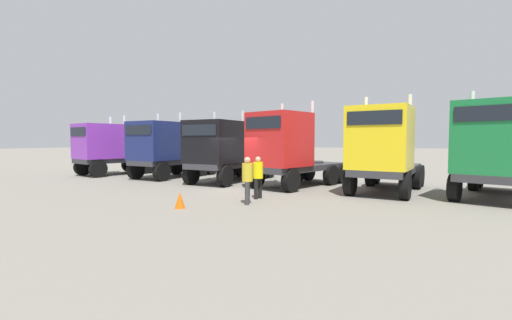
{
  "coord_description": "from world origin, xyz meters",
  "views": [
    {
      "loc": [
        8.42,
        -14.86,
        2.36
      ],
      "look_at": [
        -0.42,
        3.04,
        1.24
      ],
      "focal_mm": 24.57,
      "sensor_mm": 36.0,
      "label": 1
    }
  ],
  "objects_px": {
    "semi_truck_black": "(221,150)",
    "visitor_with_camera": "(247,177)",
    "semi_truck_navy": "(162,149)",
    "semi_truck_yellow": "(383,149)",
    "semi_truck_purple": "(107,148)",
    "semi_truck_red": "(287,149)",
    "semi_truck_green": "(495,149)",
    "traffic_cone_near": "(180,200)",
    "visitor_in_hivis": "(258,174)"
  },
  "relations": [
    {
      "from": "traffic_cone_near",
      "to": "semi_truck_red",
      "type": "bearing_deg",
      "value": 78.16
    },
    {
      "from": "semi_truck_green",
      "to": "visitor_in_hivis",
      "type": "distance_m",
      "value": 9.28
    },
    {
      "from": "semi_truck_black",
      "to": "visitor_in_hivis",
      "type": "xyz_separation_m",
      "value": [
        4.09,
        -3.77,
        -0.82
      ]
    },
    {
      "from": "semi_truck_purple",
      "to": "traffic_cone_near",
      "type": "xyz_separation_m",
      "value": [
        11.93,
        -7.18,
        -1.55
      ]
    },
    {
      "from": "semi_truck_yellow",
      "to": "semi_truck_purple",
      "type": "bearing_deg",
      "value": -86.95
    },
    {
      "from": "semi_truck_purple",
      "to": "semi_truck_red",
      "type": "height_order",
      "value": "semi_truck_red"
    },
    {
      "from": "semi_truck_purple",
      "to": "visitor_in_hivis",
      "type": "height_order",
      "value": "semi_truck_purple"
    },
    {
      "from": "semi_truck_purple",
      "to": "semi_truck_green",
      "type": "xyz_separation_m",
      "value": [
        21.94,
        -0.49,
        0.17
      ]
    },
    {
      "from": "semi_truck_purple",
      "to": "traffic_cone_near",
      "type": "bearing_deg",
      "value": 72.73
    },
    {
      "from": "semi_truck_green",
      "to": "visitor_in_hivis",
      "type": "relative_size",
      "value": 3.88
    },
    {
      "from": "semi_truck_navy",
      "to": "semi_truck_yellow",
      "type": "relative_size",
      "value": 0.97
    },
    {
      "from": "semi_truck_green",
      "to": "visitor_in_hivis",
      "type": "xyz_separation_m",
      "value": [
        -8.47,
        -3.66,
        -1.02
      ]
    },
    {
      "from": "semi_truck_red",
      "to": "visitor_with_camera",
      "type": "distance_m",
      "value": 4.97
    },
    {
      "from": "visitor_in_hivis",
      "to": "visitor_with_camera",
      "type": "relative_size",
      "value": 0.98
    },
    {
      "from": "semi_truck_black",
      "to": "semi_truck_red",
      "type": "bearing_deg",
      "value": 89.69
    },
    {
      "from": "semi_truck_navy",
      "to": "semi_truck_purple",
      "type": "bearing_deg",
      "value": -85.1
    },
    {
      "from": "semi_truck_purple",
      "to": "traffic_cone_near",
      "type": "distance_m",
      "value": 14.01
    },
    {
      "from": "semi_truck_yellow",
      "to": "traffic_cone_near",
      "type": "relative_size",
      "value": 10.63
    },
    {
      "from": "semi_truck_navy",
      "to": "visitor_with_camera",
      "type": "relative_size",
      "value": 3.46
    },
    {
      "from": "semi_truck_green",
      "to": "visitor_with_camera",
      "type": "xyz_separation_m",
      "value": [
        -8.28,
        -4.95,
        -0.99
      ]
    },
    {
      "from": "visitor_in_hivis",
      "to": "traffic_cone_near",
      "type": "distance_m",
      "value": 3.47
    },
    {
      "from": "semi_truck_purple",
      "to": "semi_truck_black",
      "type": "bearing_deg",
      "value": 101.4
    },
    {
      "from": "visitor_with_camera",
      "to": "semi_truck_navy",
      "type": "bearing_deg",
      "value": -53.82
    },
    {
      "from": "semi_truck_navy",
      "to": "visitor_in_hivis",
      "type": "xyz_separation_m",
      "value": [
        8.64,
        -4.18,
        -0.84
      ]
    },
    {
      "from": "semi_truck_purple",
      "to": "visitor_with_camera",
      "type": "relative_size",
      "value": 3.54
    },
    {
      "from": "semi_truck_purple",
      "to": "traffic_cone_near",
      "type": "height_order",
      "value": "semi_truck_purple"
    },
    {
      "from": "semi_truck_purple",
      "to": "visitor_in_hivis",
      "type": "bearing_deg",
      "value": 86.64
    },
    {
      "from": "semi_truck_navy",
      "to": "visitor_with_camera",
      "type": "height_order",
      "value": "semi_truck_navy"
    },
    {
      "from": "semi_truck_navy",
      "to": "visitor_in_hivis",
      "type": "height_order",
      "value": "semi_truck_navy"
    },
    {
      "from": "semi_truck_yellow",
      "to": "visitor_in_hivis",
      "type": "relative_size",
      "value": 3.65
    },
    {
      "from": "visitor_in_hivis",
      "to": "semi_truck_navy",
      "type": "bearing_deg",
      "value": 164.9
    },
    {
      "from": "semi_truck_purple",
      "to": "semi_truck_green",
      "type": "bearing_deg",
      "value": 102.49
    },
    {
      "from": "semi_truck_green",
      "to": "visitor_with_camera",
      "type": "relative_size",
      "value": 3.78
    },
    {
      "from": "semi_truck_green",
      "to": "semi_truck_yellow",
      "type": "bearing_deg",
      "value": -72.79
    },
    {
      "from": "semi_truck_yellow",
      "to": "semi_truck_green",
      "type": "relative_size",
      "value": 0.94
    },
    {
      "from": "semi_truck_navy",
      "to": "visitor_with_camera",
      "type": "bearing_deg",
      "value": 62.79
    },
    {
      "from": "semi_truck_red",
      "to": "visitor_in_hivis",
      "type": "relative_size",
      "value": 3.67
    },
    {
      "from": "semi_truck_purple",
      "to": "semi_truck_black",
      "type": "xyz_separation_m",
      "value": [
        9.39,
        -0.39,
        -0.03
      ]
    },
    {
      "from": "semi_truck_black",
      "to": "visitor_with_camera",
      "type": "xyz_separation_m",
      "value": [
        4.28,
        -5.05,
        -0.79
      ]
    },
    {
      "from": "semi_truck_purple",
      "to": "semi_truck_red",
      "type": "xyz_separation_m",
      "value": [
        13.31,
        -0.57,
        0.1
      ]
    },
    {
      "from": "semi_truck_red",
      "to": "semi_truck_green",
      "type": "height_order",
      "value": "semi_truck_green"
    },
    {
      "from": "semi_truck_yellow",
      "to": "traffic_cone_near",
      "type": "height_order",
      "value": "semi_truck_yellow"
    },
    {
      "from": "semi_truck_red",
      "to": "visitor_in_hivis",
      "type": "distance_m",
      "value": 3.72
    },
    {
      "from": "semi_truck_purple",
      "to": "semi_truck_black",
      "type": "distance_m",
      "value": 9.4
    },
    {
      "from": "semi_truck_yellow",
      "to": "visitor_with_camera",
      "type": "height_order",
      "value": "semi_truck_yellow"
    },
    {
      "from": "semi_truck_black",
      "to": "semi_truck_yellow",
      "type": "xyz_separation_m",
      "value": [
        8.46,
        -0.25,
        0.16
      ]
    },
    {
      "from": "visitor_in_hivis",
      "to": "semi_truck_yellow",
      "type": "bearing_deg",
      "value": 49.52
    },
    {
      "from": "semi_truck_navy",
      "to": "semi_truck_black",
      "type": "distance_m",
      "value": 4.57
    },
    {
      "from": "semi_truck_yellow",
      "to": "semi_truck_green",
      "type": "bearing_deg",
      "value": 97.25
    },
    {
      "from": "semi_truck_purple",
      "to": "semi_truck_navy",
      "type": "distance_m",
      "value": 4.83
    }
  ]
}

